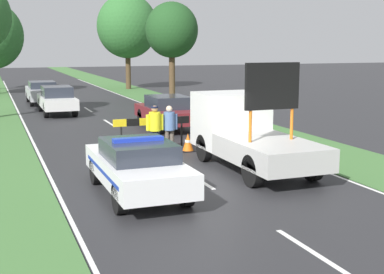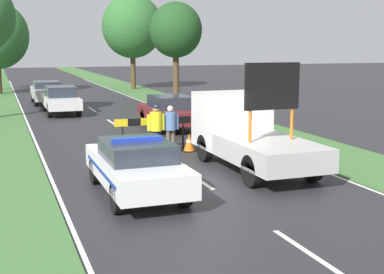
% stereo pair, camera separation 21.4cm
% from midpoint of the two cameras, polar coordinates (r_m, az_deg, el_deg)
% --- Properties ---
extents(ground_plane, '(160.00, 160.00, 0.00)m').
position_cam_midpoint_polar(ground_plane, '(15.18, 0.46, -4.68)').
color(ground_plane, '#28282B').
extents(lane_markings, '(7.97, 65.29, 0.01)m').
position_cam_midpoint_polar(lane_markings, '(28.03, -9.68, 1.90)').
color(lane_markings, silver).
rests_on(lane_markings, ground).
extents(grass_verge_right, '(3.19, 120.00, 0.03)m').
position_cam_midpoint_polar(grass_verge_right, '(35.63, -2.81, 3.72)').
color(grass_verge_right, '#427038').
rests_on(grass_verge_right, ground).
extents(police_car, '(1.84, 4.66, 1.51)m').
position_cam_midpoint_polar(police_car, '(13.72, -6.29, -3.07)').
color(police_car, white).
rests_on(police_car, ground).
extents(work_truck, '(2.13, 5.49, 3.31)m').
position_cam_midpoint_polar(work_truck, '(16.81, 5.42, 0.56)').
color(work_truck, white).
rests_on(work_truck, ground).
extents(road_barrier, '(2.83, 0.08, 1.21)m').
position_cam_midpoint_polar(road_barrier, '(19.29, -4.61, 1.43)').
color(road_barrier, black).
rests_on(road_barrier, ground).
extents(police_officer, '(0.63, 0.40, 1.74)m').
position_cam_midpoint_polar(police_officer, '(18.46, -4.32, 1.18)').
color(police_officer, '#191E38').
rests_on(police_officer, ground).
extents(pedestrian_civilian, '(0.61, 0.39, 1.71)m').
position_cam_midpoint_polar(pedestrian_civilian, '(18.70, -2.77, 1.21)').
color(pedestrian_civilian, brown).
rests_on(pedestrian_civilian, ground).
extents(traffic_cone_near_police, '(0.47, 0.47, 0.65)m').
position_cam_midpoint_polar(traffic_cone_near_police, '(19.25, -0.75, -0.58)').
color(traffic_cone_near_police, black).
rests_on(traffic_cone_near_police, ground).
extents(traffic_cone_centre_front, '(0.37, 0.37, 0.52)m').
position_cam_midpoint_polar(traffic_cone_centre_front, '(16.16, -3.19, -2.85)').
color(traffic_cone_centre_front, black).
rests_on(traffic_cone_centre_front, ground).
extents(queued_car_wagon_maroon, '(1.86, 4.60, 1.51)m').
position_cam_midpoint_polar(queued_car_wagon_maroon, '(24.49, -2.90, 2.76)').
color(queued_car_wagon_maroon, maroon).
rests_on(queued_car_wagon_maroon, ground).
extents(queued_car_van_white, '(1.73, 4.66, 1.55)m').
position_cam_midpoint_polar(queued_car_van_white, '(30.56, -14.41, 3.91)').
color(queued_car_van_white, silver).
rests_on(queued_car_van_white, ground).
extents(queued_car_sedan_silver, '(1.79, 4.61, 1.46)m').
position_cam_midpoint_polar(queued_car_sedan_silver, '(36.18, -15.86, 4.65)').
color(queued_car_sedan_silver, '#B2B2B7').
rests_on(queued_car_sedan_silver, ground).
extents(roadside_tree_near_left, '(5.13, 5.13, 8.03)m').
position_cam_midpoint_polar(roadside_tree_near_left, '(46.48, -7.05, 11.64)').
color(roadside_tree_near_left, '#4C3823').
rests_on(roadside_tree_near_left, ground).
extents(roadside_tree_far_left, '(3.26, 3.26, 6.41)m').
position_cam_midpoint_polar(roadside_tree_far_left, '(33.69, -2.36, 11.28)').
color(roadside_tree_far_left, '#4C3823').
rests_on(roadside_tree_far_left, ground).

